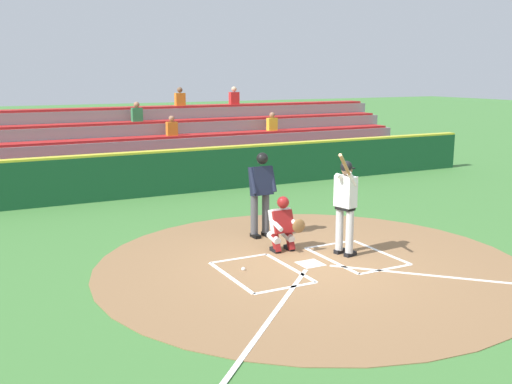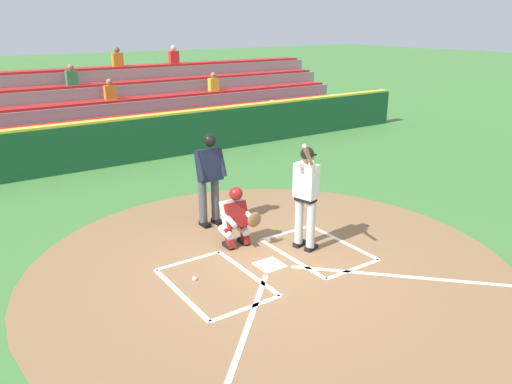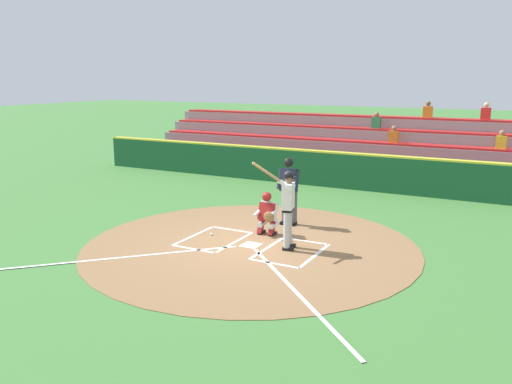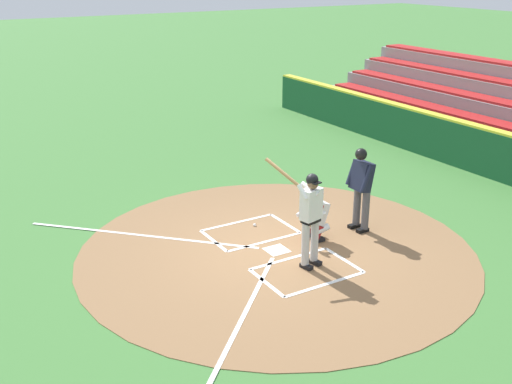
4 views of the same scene
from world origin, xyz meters
TOP-DOWN VIEW (x-y plane):
  - ground_plane at (0.00, 0.00)m, footprint 120.00×120.00m
  - dirt_circle at (0.00, 0.00)m, footprint 8.00×8.00m
  - home_plate_and_chalk at (0.00, 0.88)m, footprint 7.93×4.91m
  - batter at (-0.88, -0.16)m, footprint 0.84×0.89m
  - catcher at (0.04, -0.97)m, footprint 0.59×0.61m
  - plate_umpire at (-0.05, -2.09)m, footprint 0.58×0.41m
  - baseball at (1.28, -0.24)m, footprint 0.07×0.07m
  - backstop_wall at (0.00, -7.50)m, footprint 22.00×0.36m
  - bleacher_stand at (-0.01, -10.76)m, footprint 20.00×4.25m

SIDE VIEW (x-z plane):
  - ground_plane at x=0.00m, z-range 0.00..0.00m
  - dirt_circle at x=0.00m, z-range 0.00..0.01m
  - home_plate_and_chalk at x=0.00m, z-range 0.01..0.02m
  - baseball at x=1.28m, z-range 0.00..0.07m
  - catcher at x=0.04m, z-range 0.02..1.15m
  - backstop_wall at x=0.00m, z-range 0.00..1.31m
  - bleacher_stand at x=-0.01m, z-range -0.65..2.35m
  - plate_umpire at x=-0.05m, z-range 0.14..2.01m
  - batter at x=-0.88m, z-range 0.04..2.16m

